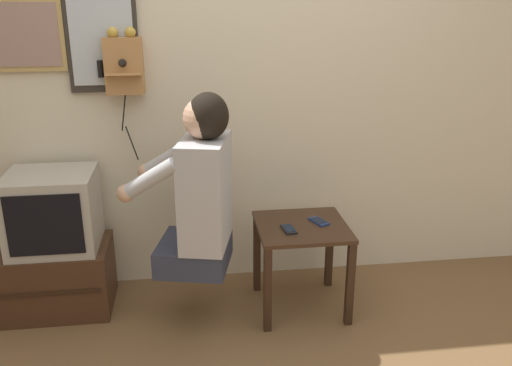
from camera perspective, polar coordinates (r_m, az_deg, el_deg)
wall_back at (r=3.16m, az=-2.95°, el=11.44°), size 6.80×0.05×2.55m
side_table at (r=3.03m, az=4.82°, el=-6.26°), size 0.49×0.48×0.51m
person at (r=2.77m, az=-5.87°, el=-0.72°), size 0.58×0.50×0.93m
tv_stand at (r=3.30m, az=-20.29°, el=-9.32°), size 0.61×0.41×0.38m
television at (r=3.14m, az=-20.57°, el=-2.74°), size 0.46×0.41×0.42m
wall_phone_antique at (r=3.07m, az=-13.75°, el=12.05°), size 0.24×0.18×0.73m
framed_picture at (r=3.19m, az=-22.92°, el=14.18°), size 0.38×0.03×0.38m
wall_mirror at (r=3.11m, az=-16.08°, el=16.46°), size 0.38×0.03×0.80m
cell_phone_held at (r=2.91m, az=3.46°, el=-4.87°), size 0.08×0.13×0.01m
cell_phone_spare at (r=3.03m, az=6.62°, el=-4.02°), size 0.10×0.14×0.01m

